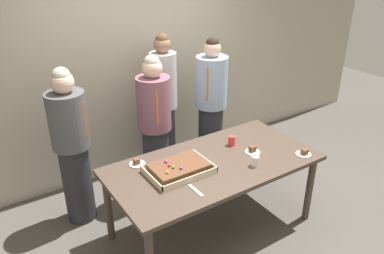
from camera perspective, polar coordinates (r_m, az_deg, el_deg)
ground_plane at (r=4.07m, az=2.96°, el=-14.71°), size 12.00×12.00×0.00m
interior_back_panel at (r=4.62m, az=-8.57°, el=11.22°), size 8.00×0.12×3.00m
party_table at (r=3.65m, az=3.21°, el=-6.38°), size 2.00×1.01×0.77m
sheet_cake at (r=3.44m, az=-1.97°, el=-6.20°), size 0.57×0.40×0.11m
plated_slice_near_left at (r=3.88m, az=16.40°, el=-3.78°), size 0.15×0.15×0.06m
plated_slice_near_right at (r=3.81m, az=9.05°, el=-3.52°), size 0.15×0.15×0.07m
plated_slice_far_left at (r=3.60m, az=-8.24°, el=-5.36°), size 0.15×0.15×0.06m
drink_cup_nearest at (r=3.91m, az=5.95°, el=-2.04°), size 0.07×0.07×0.10m
drink_cup_middle at (r=3.58m, az=9.43°, el=-5.06°), size 0.07×0.07×0.10m
cake_server_utensil at (r=3.22m, az=0.56°, el=-9.48°), size 0.03×0.20×0.01m
person_serving_front at (r=4.65m, az=2.87°, el=3.33°), size 0.38×0.38×1.69m
person_green_shirt_behind at (r=4.13m, az=-5.58°, el=0.00°), size 0.36×0.36×1.65m
person_striped_tie_right at (r=3.90m, az=-17.52°, el=-2.80°), size 0.37×0.37×1.65m
person_far_right_suit at (r=4.50m, az=-4.16°, el=3.39°), size 0.30×0.30×1.77m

